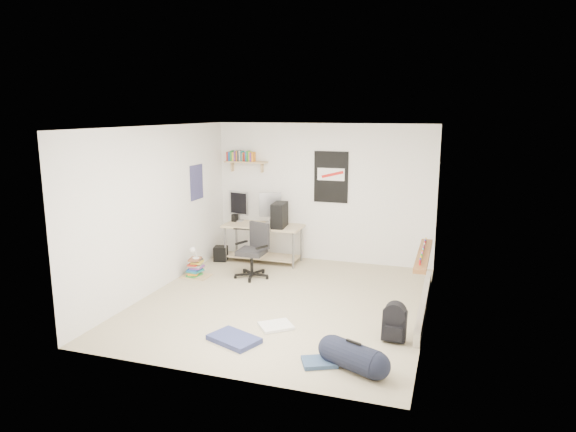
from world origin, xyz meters
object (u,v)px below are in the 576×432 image
(backpack, at_px, (394,325))
(book_stack, at_px, (196,268))
(desk, at_px, (263,242))
(duffel_bag, at_px, (353,358))
(office_chair, at_px, (252,249))

(backpack, bearing_deg, book_stack, 159.32)
(desk, bearing_deg, book_stack, -137.02)
(backpack, distance_m, duffel_bag, 0.91)
(desk, xyz_separation_m, backpack, (2.67, -2.63, -0.16))
(backpack, relative_size, duffel_bag, 0.62)
(office_chair, bearing_deg, duffel_bag, -27.41)
(book_stack, bearing_deg, desk, 56.92)
(desk, height_order, office_chair, office_chair)
(desk, distance_m, duffel_bag, 4.19)
(desk, xyz_separation_m, office_chair, (0.14, -0.91, 0.12))
(desk, bearing_deg, duffel_bag, -69.93)
(duffel_bag, distance_m, book_stack, 3.86)
(book_stack, bearing_deg, office_chair, 15.94)
(office_chair, bearing_deg, backpack, -12.21)
(desk, distance_m, office_chair, 0.93)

